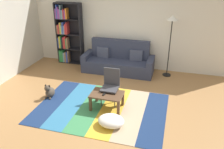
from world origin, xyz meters
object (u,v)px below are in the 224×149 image
at_px(pouf, 111,121).
at_px(tv_remote, 104,94).
at_px(couch, 118,61).
at_px(coffee_table, 107,96).
at_px(standing_lamp, 172,26).
at_px(bookshelf, 66,35).
at_px(dog, 50,92).
at_px(folding_chair, 111,83).

xyz_separation_m(pouf, tv_remote, (-0.34, 0.60, 0.28)).
bearing_deg(couch, pouf, -78.66).
relative_size(coffee_table, standing_lamp, 0.40).
bearing_deg(bookshelf, dog, -75.67).
bearing_deg(couch, bookshelf, 171.67).
xyz_separation_m(coffee_table, pouf, (0.29, -0.65, -0.20)).
bearing_deg(bookshelf, tv_remote, -49.73).
distance_m(dog, standing_lamp, 3.89).
distance_m(bookshelf, tv_remote, 3.39).
distance_m(standing_lamp, tv_remote, 2.95).
height_order(couch, pouf, couch).
relative_size(dog, standing_lamp, 0.21).
xyz_separation_m(standing_lamp, tv_remote, (-1.31, -2.37, -1.16)).
xyz_separation_m(bookshelf, pouf, (2.50, -3.15, -0.88)).
distance_m(couch, pouf, 2.93).
bearing_deg(folding_chair, couch, 158.82).
xyz_separation_m(bookshelf, coffee_table, (2.21, -2.50, -0.67)).
height_order(coffee_table, folding_chair, folding_chair).
distance_m(bookshelf, standing_lamp, 3.52).
height_order(coffee_table, dog, same).
bearing_deg(tv_remote, standing_lamp, 71.04).
bearing_deg(tv_remote, bookshelf, 140.23).
distance_m(couch, dog, 2.51).
xyz_separation_m(pouf, standing_lamp, (0.97, 2.97, 1.44)).
distance_m(bookshelf, folding_chair, 3.17).
height_order(standing_lamp, tv_remote, standing_lamp).
xyz_separation_m(couch, tv_remote, (0.24, -2.27, 0.07)).
relative_size(couch, dog, 5.69).
height_order(coffee_table, tv_remote, tv_remote).
bearing_deg(couch, standing_lamp, 3.78).
bearing_deg(dog, standing_lamp, 38.07).
height_order(pouf, standing_lamp, standing_lamp).
distance_m(bookshelf, pouf, 4.11).
height_order(bookshelf, coffee_table, bookshelf).
relative_size(pouf, standing_lamp, 0.30).
xyz_separation_m(tv_remote, folding_chair, (0.06, 0.33, 0.13)).
bearing_deg(couch, dog, -121.45).
bearing_deg(coffee_table, folding_chair, 87.12).
distance_m(coffee_table, tv_remote, 0.10).
height_order(couch, coffee_table, couch).
relative_size(coffee_table, pouf, 1.33).
relative_size(standing_lamp, folding_chair, 2.08).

